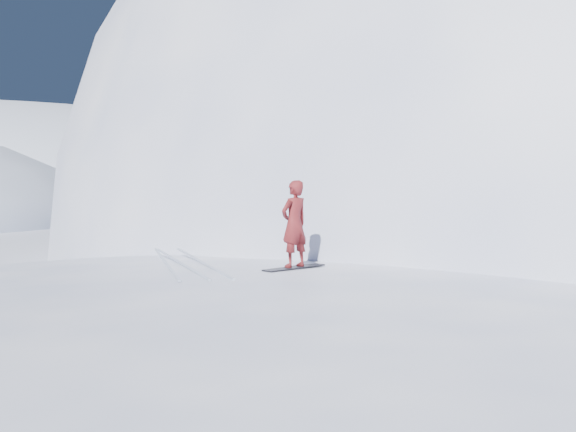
% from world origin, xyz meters
% --- Properties ---
extents(near_ridge, '(36.00, 28.00, 4.80)m').
position_xyz_m(near_ridge, '(1.00, 3.00, 0.00)').
color(near_ridge, white).
rests_on(near_ridge, ground).
extents(summit_peak, '(60.00, 56.00, 56.00)m').
position_xyz_m(summit_peak, '(22.00, 26.00, 0.00)').
color(summit_peak, white).
rests_on(summit_peak, ground).
extents(peak_shoulder, '(28.00, 24.00, 18.00)m').
position_xyz_m(peak_shoulder, '(10.00, 20.00, 0.00)').
color(peak_shoulder, white).
rests_on(peak_shoulder, ground).
extents(wind_bumps, '(16.00, 14.40, 1.00)m').
position_xyz_m(wind_bumps, '(-0.56, 2.12, 0.00)').
color(wind_bumps, white).
rests_on(wind_bumps, ground).
extents(snowboard, '(1.52, 1.18, 0.03)m').
position_xyz_m(snowboard, '(1.72, 3.81, 2.41)').
color(snowboard, black).
rests_on(snowboard, near_ridge).
extents(snowboarder, '(0.84, 0.77, 1.92)m').
position_xyz_m(snowboarder, '(1.72, 3.81, 3.38)').
color(snowboarder, maroon).
rests_on(snowboarder, snowboard).
extents(board_tracks, '(1.94, 5.95, 0.04)m').
position_xyz_m(board_tracks, '(-0.77, 5.25, 2.42)').
color(board_tracks, silver).
rests_on(board_tracks, ground).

